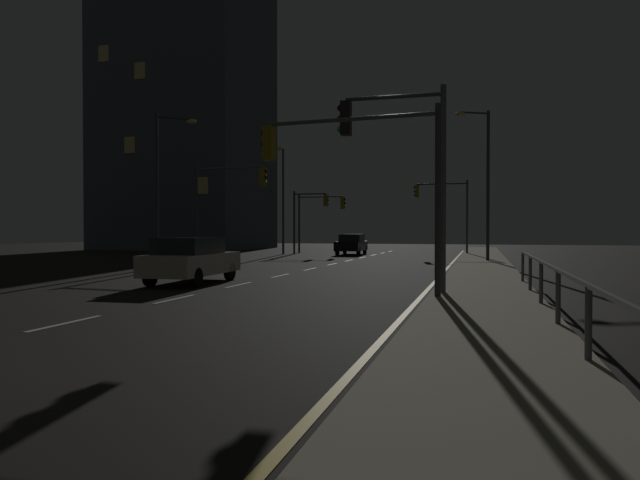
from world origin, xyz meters
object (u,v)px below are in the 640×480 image
(car, at_px, (191,259))
(street_lamp_mid_block, at_px, (163,176))
(car_oncoming, at_px, (352,244))
(street_lamp_far_end, at_px, (483,172))
(traffic_light_mid_right, at_px, (320,211))
(traffic_light_mid_left, at_px, (309,210))
(traffic_light_far_left, at_px, (227,193))
(street_lamp_corner, at_px, (283,191))
(traffic_light_overhead_east, at_px, (352,162))
(traffic_light_far_center, at_px, (398,150))
(building_distant, at_px, (187,92))
(traffic_light_near_left, at_px, (444,202))

(car, height_order, street_lamp_mid_block, street_lamp_mid_block)
(car_oncoming, distance_m, street_lamp_far_end, 13.80)
(traffic_light_mid_right, height_order, street_lamp_mid_block, street_lamp_mid_block)
(traffic_light_mid_right, xyz_separation_m, traffic_light_mid_left, (-0.56, -1.19, 0.07))
(traffic_light_far_left, height_order, traffic_light_mid_left, traffic_light_far_left)
(street_lamp_corner, bearing_deg, car_oncoming, 13.62)
(street_lamp_mid_block, xyz_separation_m, street_lamp_corner, (0.05, 16.67, 0.40))
(traffic_light_overhead_east, xyz_separation_m, street_lamp_mid_block, (-11.46, 9.28, 0.83))
(traffic_light_far_center, xyz_separation_m, building_distant, (-26.50, 35.22, 11.84))
(traffic_light_far_left, bearing_deg, car, -71.03)
(traffic_light_mid_left, distance_m, building_distant, 21.67)
(traffic_light_mid_left, relative_size, building_distant, 0.16)
(car_oncoming, height_order, traffic_light_overhead_east, traffic_light_overhead_east)
(traffic_light_far_left, height_order, building_distant, building_distant)
(street_lamp_mid_block, relative_size, building_distant, 0.23)
(traffic_light_mid_right, bearing_deg, traffic_light_far_left, -91.16)
(traffic_light_overhead_east, bearing_deg, traffic_light_mid_right, 107.75)
(traffic_light_near_left, relative_size, traffic_light_mid_right, 1.14)
(traffic_light_overhead_east, relative_size, street_lamp_far_end, 0.59)
(car, xyz_separation_m, car_oncoming, (0.01, 24.53, 0.00))
(street_lamp_mid_block, distance_m, building_distant, 32.38)
(car_oncoming, relative_size, street_lamp_far_end, 0.53)
(street_lamp_far_end, bearing_deg, traffic_light_near_left, 105.21)
(street_lamp_corner, bearing_deg, traffic_light_near_left, 13.35)
(car, xyz_separation_m, traffic_light_mid_left, (-3.54, 25.01, 2.66))
(car_oncoming, xyz_separation_m, street_lamp_far_end, (9.66, -8.86, 4.32))
(traffic_light_near_left, distance_m, street_lamp_mid_block, 22.93)
(traffic_light_mid_right, distance_m, street_lamp_corner, 3.91)
(traffic_light_mid_right, bearing_deg, traffic_light_overhead_east, -72.25)
(traffic_light_far_left, bearing_deg, traffic_light_mid_left, 90.83)
(traffic_light_mid_right, distance_m, traffic_light_overhead_east, 30.31)
(traffic_light_near_left, bearing_deg, traffic_light_mid_right, 179.59)
(traffic_light_mid_left, relative_size, street_lamp_far_end, 0.59)
(traffic_light_mid_left, bearing_deg, car, -81.95)
(traffic_light_mid_right, distance_m, street_lamp_far_end, 16.55)
(car_oncoming, xyz_separation_m, traffic_light_far_left, (-3.33, -14.88, 2.97))
(traffic_light_mid_left, height_order, street_lamp_mid_block, street_lamp_mid_block)
(traffic_light_overhead_east, bearing_deg, car, 156.90)
(car_oncoming, distance_m, traffic_light_mid_left, 4.46)
(car, height_order, traffic_light_far_center, traffic_light_far_center)
(street_lamp_far_end, bearing_deg, traffic_light_far_center, -97.62)
(traffic_light_far_left, distance_m, traffic_light_mid_left, 15.37)
(car, relative_size, street_lamp_far_end, 0.53)
(traffic_light_near_left, xyz_separation_m, traffic_light_overhead_east, (-0.58, -28.79, -0.38))
(traffic_light_far_left, height_order, traffic_light_far_center, traffic_light_far_center)
(car, bearing_deg, street_lamp_far_end, 58.31)
(traffic_light_near_left, height_order, traffic_light_far_left, traffic_light_near_left)
(traffic_light_mid_left, bearing_deg, building_distant, 151.46)
(car, bearing_deg, building_distant, 119.76)
(traffic_light_far_center, bearing_deg, traffic_light_near_left, 91.05)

